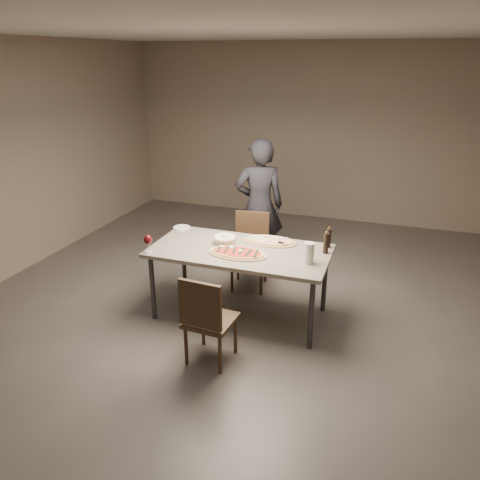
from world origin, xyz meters
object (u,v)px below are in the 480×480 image
(chair_near, at_px, (206,316))
(zucchini_pizza, at_px, (237,253))
(dining_table, at_px, (240,254))
(diner, at_px, (259,206))
(bread_basket, at_px, (225,239))
(carafe, at_px, (309,253))
(chair_far, at_px, (251,246))
(ham_pizza, at_px, (270,241))
(pepper_mill_left, at_px, (329,238))

(chair_near, bearing_deg, zucchini_pizza, 93.00)
(dining_table, xyz_separation_m, diner, (-0.17, 1.21, 0.14))
(dining_table, distance_m, bread_basket, 0.25)
(zucchini_pizza, height_order, carafe, carafe)
(carafe, bearing_deg, zucchini_pizza, -177.86)
(carafe, bearing_deg, chair_far, 135.34)
(ham_pizza, distance_m, chair_near, 1.24)
(bread_basket, relative_size, diner, 0.14)
(dining_table, bearing_deg, chair_far, 99.27)
(dining_table, relative_size, carafe, 8.88)
(dining_table, height_order, bread_basket, bread_basket)
(diner, bearing_deg, dining_table, 75.40)
(bread_basket, xyz_separation_m, pepper_mill_left, (1.03, 0.24, 0.05))
(pepper_mill_left, bearing_deg, ham_pizza, -174.02)
(pepper_mill_left, relative_size, chair_near, 0.26)
(dining_table, distance_m, chair_far, 0.76)
(dining_table, relative_size, bread_basket, 7.76)
(dining_table, bearing_deg, bread_basket, 154.42)
(pepper_mill_left, bearing_deg, chair_near, -123.51)
(pepper_mill_left, height_order, chair_near, pepper_mill_left)
(pepper_mill_left, height_order, chair_far, pepper_mill_left)
(chair_far, bearing_deg, zucchini_pizza, 91.38)
(bread_basket, distance_m, diner, 1.12)
(chair_far, bearing_deg, ham_pizza, 121.08)
(bread_basket, bearing_deg, zucchini_pizza, -46.28)
(zucchini_pizza, height_order, diner, diner)
(bread_basket, bearing_deg, pepper_mill_left, 13.33)
(ham_pizza, height_order, diner, diner)
(zucchini_pizza, xyz_separation_m, pepper_mill_left, (0.81, 0.48, 0.09))
(ham_pizza, bearing_deg, carafe, -52.99)
(bread_basket, height_order, chair_near, chair_near)
(ham_pizza, distance_m, diner, 1.02)
(carafe, height_order, chair_far, carafe)
(carafe, bearing_deg, pepper_mill_left, 76.14)
(bread_basket, height_order, carafe, carafe)
(ham_pizza, bearing_deg, chair_far, 114.34)
(ham_pizza, relative_size, chair_far, 0.64)
(pepper_mill_left, distance_m, chair_near, 1.54)
(ham_pizza, xyz_separation_m, carafe, (0.48, -0.39, 0.09))
(ham_pizza, xyz_separation_m, pepper_mill_left, (0.60, 0.06, 0.09))
(chair_far, bearing_deg, bread_basket, 74.52)
(carafe, bearing_deg, chair_near, -131.89)
(chair_near, bearing_deg, diner, 98.56)
(zucchini_pizza, xyz_separation_m, chair_far, (-0.13, 0.85, -0.27))
(zucchini_pizza, xyz_separation_m, bread_basket, (-0.22, 0.23, 0.03))
(zucchini_pizza, xyz_separation_m, ham_pizza, (0.22, 0.41, -0.00))
(ham_pizza, bearing_deg, zucchini_pizza, -132.06)
(dining_table, height_order, carafe, carafe)
(zucchini_pizza, xyz_separation_m, carafe, (0.70, 0.03, 0.08))
(zucchini_pizza, bearing_deg, dining_table, 76.22)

